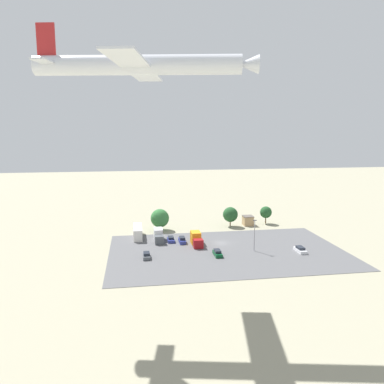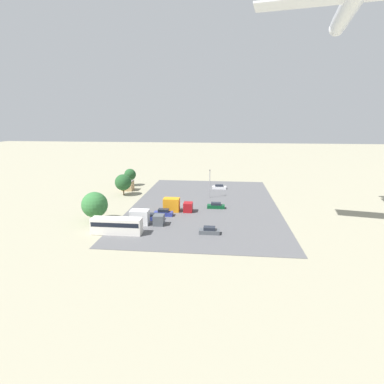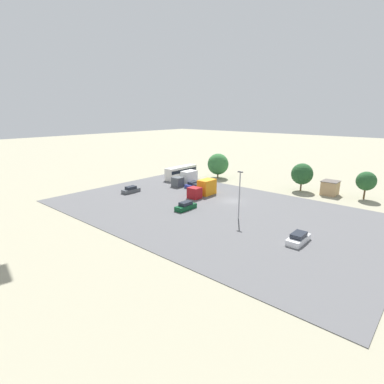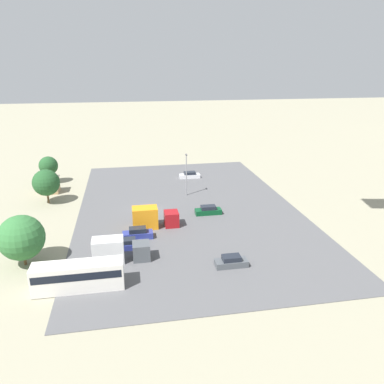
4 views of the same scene
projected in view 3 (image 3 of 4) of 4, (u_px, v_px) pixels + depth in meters
The scene contains 15 objects.
ground_plane at pixel (232, 201), 61.91m from camera, with size 400.00×400.00×0.00m, color gray.
parking_lot_surface at pixel (210, 209), 56.48m from camera, with size 60.91×38.27×0.08m.
shed_building at pixel (330, 188), 66.32m from camera, with size 3.40×3.65×3.17m.
bus at pixel (181, 172), 82.64m from camera, with size 2.53×10.25×3.30m.
parked_car_0 at pixel (131, 190), 68.12m from camera, with size 1.75×4.18×1.46m.
parked_car_1 at pixel (193, 185), 73.02m from camera, with size 1.82×4.26×1.43m.
parked_car_2 at pixel (298, 238), 41.97m from camera, with size 1.88×4.59×1.41m.
parked_car_3 at pixel (186, 206), 56.23m from camera, with size 1.71×4.51×1.51m.
parked_car_4 at pixel (198, 188), 69.90m from camera, with size 1.75×4.48×1.66m.
parked_truck_0 at pixel (203, 189), 65.54m from camera, with size 2.54×7.26×3.36m.
parked_truck_1 at pixel (186, 178), 75.84m from camera, with size 2.40×7.41×3.27m.
tree_near_shed at pixel (366, 181), 62.35m from camera, with size 3.98×3.98×5.92m.
tree_apron_mid at pixel (302, 174), 69.16m from camera, with size 4.91×4.91×6.46m.
tree_apron_far at pixel (218, 164), 83.12m from camera, with size 5.84×5.84×6.79m.
light_pole_lot_centre at pixel (239, 193), 50.23m from camera, with size 0.90×0.28×8.30m.
Camera 3 is at (-32.81, 50.11, 17.79)m, focal length 28.00 mm.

